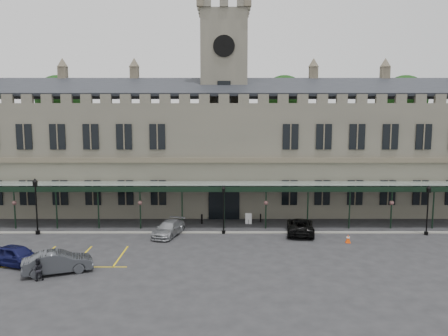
{
  "coord_description": "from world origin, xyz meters",
  "views": [
    {
      "loc": [
        -0.03,
        -33.62,
        10.97
      ],
      "look_at": [
        0.0,
        6.0,
        6.0
      ],
      "focal_mm": 35.0,
      "sensor_mm": 36.0,
      "label": 1
    }
  ],
  "objects_px": {
    "clock_tower": "(224,94)",
    "car_left_a": "(17,256)",
    "car_left_b": "(58,262)",
    "lamp_post_left": "(36,201)",
    "station_building": "(224,153)",
    "car_taxi": "(169,229)",
    "lamp_post_right": "(428,205)",
    "traffic_cone": "(348,239)",
    "sign_board": "(248,219)",
    "car_van": "(300,226)",
    "person_b": "(38,269)",
    "lamp_post_mid": "(224,205)"
  },
  "relations": [
    {
      "from": "car_left_b",
      "to": "person_b",
      "type": "xyz_separation_m",
      "value": [
        -0.8,
        -1.43,
        -0.0
      ]
    },
    {
      "from": "lamp_post_left",
      "to": "car_left_b",
      "type": "xyz_separation_m",
      "value": [
        5.55,
        -9.75,
        -2.3
      ]
    },
    {
      "from": "car_left_b",
      "to": "car_taxi",
      "type": "bearing_deg",
      "value": -56.81
    },
    {
      "from": "car_left_a",
      "to": "car_left_b",
      "type": "bearing_deg",
      "value": -92.17
    },
    {
      "from": "sign_board",
      "to": "car_van",
      "type": "xyz_separation_m",
      "value": [
        4.55,
        -3.48,
        0.17
      ]
    },
    {
      "from": "car_left_a",
      "to": "car_left_b",
      "type": "height_order",
      "value": "car_left_b"
    },
    {
      "from": "station_building",
      "to": "car_taxi",
      "type": "xyz_separation_m",
      "value": [
        -5.0,
        -11.22,
        -5.82
      ]
    },
    {
      "from": "clock_tower",
      "to": "car_left_a",
      "type": "bearing_deg",
      "value": -128.09
    },
    {
      "from": "lamp_post_mid",
      "to": "car_van",
      "type": "relative_size",
      "value": 0.88
    },
    {
      "from": "lamp_post_right",
      "to": "traffic_cone",
      "type": "xyz_separation_m",
      "value": [
        -7.79,
        -2.39,
        -2.38
      ]
    },
    {
      "from": "clock_tower",
      "to": "lamp_post_left",
      "type": "bearing_deg",
      "value": -147.72
    },
    {
      "from": "lamp_post_left",
      "to": "traffic_cone",
      "type": "distance_m",
      "value": 27.9
    },
    {
      "from": "lamp_post_right",
      "to": "car_left_b",
      "type": "height_order",
      "value": "lamp_post_right"
    },
    {
      "from": "clock_tower",
      "to": "person_b",
      "type": "relative_size",
      "value": 16.29
    },
    {
      "from": "lamp_post_mid",
      "to": "person_b",
      "type": "xyz_separation_m",
      "value": [
        -12.26,
        -11.34,
        -1.89
      ]
    },
    {
      "from": "traffic_cone",
      "to": "person_b",
      "type": "relative_size",
      "value": 0.47
    },
    {
      "from": "sign_board",
      "to": "person_b",
      "type": "bearing_deg",
      "value": -123.95
    },
    {
      "from": "sign_board",
      "to": "person_b",
      "type": "xyz_separation_m",
      "value": [
        -14.75,
        -14.83,
        0.23
      ]
    },
    {
      "from": "clock_tower",
      "to": "lamp_post_mid",
      "type": "xyz_separation_m",
      "value": [
        -0.04,
        -10.6,
        -10.46
      ]
    },
    {
      "from": "lamp_post_mid",
      "to": "car_left_b",
      "type": "height_order",
      "value": "lamp_post_mid"
    },
    {
      "from": "lamp_post_right",
      "to": "car_van",
      "type": "xyz_separation_m",
      "value": [
        -11.38,
        0.48,
        -2.02
      ]
    },
    {
      "from": "station_building",
      "to": "lamp_post_left",
      "type": "xyz_separation_m",
      "value": [
        -17.05,
        -10.68,
        -3.4
      ]
    },
    {
      "from": "car_van",
      "to": "person_b",
      "type": "relative_size",
      "value": 3.34
    },
    {
      "from": "station_building",
      "to": "traffic_cone",
      "type": "distance_m",
      "value": 18.13
    },
    {
      "from": "clock_tower",
      "to": "traffic_cone",
      "type": "bearing_deg",
      "value": -51.81
    },
    {
      "from": "lamp_post_mid",
      "to": "sign_board",
      "type": "xyz_separation_m",
      "value": [
        2.48,
        3.49,
        -2.12
      ]
    },
    {
      "from": "lamp_post_left",
      "to": "car_left_b",
      "type": "height_order",
      "value": "lamp_post_left"
    },
    {
      "from": "clock_tower",
      "to": "person_b",
      "type": "bearing_deg",
      "value": -119.27
    },
    {
      "from": "station_building",
      "to": "car_left_b",
      "type": "distance_m",
      "value": 24.13
    },
    {
      "from": "car_left_b",
      "to": "car_taxi",
      "type": "relative_size",
      "value": 1.03
    },
    {
      "from": "car_left_b",
      "to": "car_van",
      "type": "height_order",
      "value": "car_left_b"
    },
    {
      "from": "station_building",
      "to": "car_left_b",
      "type": "relative_size",
      "value": 12.94
    },
    {
      "from": "car_left_b",
      "to": "lamp_post_mid",
      "type": "bearing_deg",
      "value": -70.73
    },
    {
      "from": "station_building",
      "to": "car_taxi",
      "type": "distance_m",
      "value": 13.59
    },
    {
      "from": "lamp_post_mid",
      "to": "car_left_a",
      "type": "relative_size",
      "value": 1.0
    },
    {
      "from": "clock_tower",
      "to": "car_taxi",
      "type": "relative_size",
      "value": 5.52
    },
    {
      "from": "station_building",
      "to": "sign_board",
      "type": "xyz_separation_m",
      "value": [
        2.45,
        -7.03,
        -5.93
      ]
    },
    {
      "from": "car_left_a",
      "to": "car_taxi",
      "type": "distance_m",
      "value": 12.7
    },
    {
      "from": "traffic_cone",
      "to": "car_left_a",
      "type": "relative_size",
      "value": 0.16
    },
    {
      "from": "lamp_post_right",
      "to": "sign_board",
      "type": "xyz_separation_m",
      "value": [
        -15.93,
        3.96,
        -2.19
      ]
    },
    {
      "from": "car_left_b",
      "to": "lamp_post_left",
      "type": "bearing_deg",
      "value": 8.04
    },
    {
      "from": "station_building",
      "to": "traffic_cone",
      "type": "bearing_deg",
      "value": -51.63
    },
    {
      "from": "station_building",
      "to": "lamp_post_mid",
      "type": "distance_m",
      "value": 11.18
    },
    {
      "from": "lamp_post_left",
      "to": "traffic_cone",
      "type": "relative_size",
      "value": 7.25
    },
    {
      "from": "lamp_post_mid",
      "to": "lamp_post_right",
      "type": "relative_size",
      "value": 0.97
    },
    {
      "from": "traffic_cone",
      "to": "sign_board",
      "type": "relative_size",
      "value": 0.65
    },
    {
      "from": "clock_tower",
      "to": "car_left_b",
      "type": "bearing_deg",
      "value": -119.27
    },
    {
      "from": "station_building",
      "to": "traffic_cone",
      "type": "height_order",
      "value": "station_building"
    },
    {
      "from": "station_building",
      "to": "clock_tower",
      "type": "distance_m",
      "value": 6.64
    },
    {
      "from": "lamp_post_left",
      "to": "car_van",
      "type": "bearing_deg",
      "value": 0.42
    }
  ]
}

